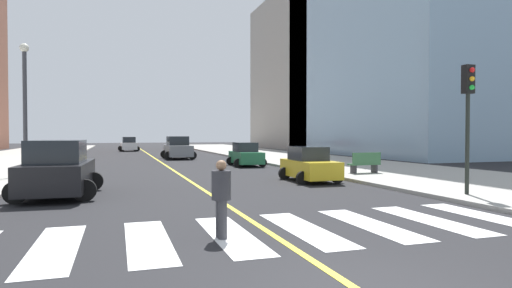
{
  "coord_description": "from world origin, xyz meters",
  "views": [
    {
      "loc": [
        -3.3,
        -5.3,
        2.27
      ],
      "look_at": [
        10.33,
        36.84,
        1.23
      ],
      "focal_mm": 30.12,
      "sensor_mm": 36.0,
      "label": 1
    }
  ],
  "objects_px": {
    "traffic_light_near_corner": "(468,103)",
    "park_bench": "(365,163)",
    "street_lamp": "(25,97)",
    "car_gray_fourth": "(178,148)",
    "car_red_sixth": "(179,143)",
    "pedestrian_crossing": "(221,195)",
    "car_black_third": "(58,170)",
    "car_white_nearest": "(129,144)",
    "car_green_second": "(246,155)",
    "car_yellow_fifth": "(309,165)"
  },
  "relations": [
    {
      "from": "car_green_second",
      "to": "car_yellow_fifth",
      "type": "height_order",
      "value": "car_green_second"
    },
    {
      "from": "car_white_nearest",
      "to": "car_black_third",
      "type": "distance_m",
      "value": 42.4
    },
    {
      "from": "car_black_third",
      "to": "park_bench",
      "type": "xyz_separation_m",
      "value": [
        14.77,
        3.34,
        -0.27
      ]
    },
    {
      "from": "car_yellow_fifth",
      "to": "park_bench",
      "type": "height_order",
      "value": "car_yellow_fifth"
    },
    {
      "from": "car_white_nearest",
      "to": "traffic_light_near_corner",
      "type": "distance_m",
      "value": 48.3
    },
    {
      "from": "car_red_sixth",
      "to": "pedestrian_crossing",
      "type": "height_order",
      "value": "car_red_sixth"
    },
    {
      "from": "car_yellow_fifth",
      "to": "park_bench",
      "type": "xyz_separation_m",
      "value": [
        3.97,
        1.46,
        -0.09
      ]
    },
    {
      "from": "traffic_light_near_corner",
      "to": "park_bench",
      "type": "xyz_separation_m",
      "value": [
        1.05,
        8.21,
        -2.65
      ]
    },
    {
      "from": "car_yellow_fifth",
      "to": "pedestrian_crossing",
      "type": "xyz_separation_m",
      "value": [
        -6.62,
        -9.72,
        0.16
      ]
    },
    {
      "from": "park_bench",
      "to": "street_lamp",
      "type": "bearing_deg",
      "value": 72.85
    },
    {
      "from": "car_white_nearest",
      "to": "pedestrian_crossing",
      "type": "xyz_separation_m",
      "value": [
        0.72,
        -50.09,
        0.06
      ]
    },
    {
      "from": "car_black_third",
      "to": "park_bench",
      "type": "bearing_deg",
      "value": 15.33
    },
    {
      "from": "car_gray_fourth",
      "to": "street_lamp",
      "type": "relative_size",
      "value": 0.69
    },
    {
      "from": "pedestrian_crossing",
      "to": "street_lamp",
      "type": "distance_m",
      "value": 16.93
    },
    {
      "from": "car_green_second",
      "to": "car_black_third",
      "type": "relative_size",
      "value": 0.81
    },
    {
      "from": "car_gray_fourth",
      "to": "park_bench",
      "type": "relative_size",
      "value": 2.52
    },
    {
      "from": "pedestrian_crossing",
      "to": "street_lamp",
      "type": "bearing_deg",
      "value": 18.69
    },
    {
      "from": "car_green_second",
      "to": "car_red_sixth",
      "type": "height_order",
      "value": "car_red_sixth"
    },
    {
      "from": "car_green_second",
      "to": "pedestrian_crossing",
      "type": "height_order",
      "value": "pedestrian_crossing"
    },
    {
      "from": "car_gray_fourth",
      "to": "car_black_third",
      "type": "bearing_deg",
      "value": 71.35
    },
    {
      "from": "car_gray_fourth",
      "to": "car_red_sixth",
      "type": "bearing_deg",
      "value": -98.82
    },
    {
      "from": "pedestrian_crossing",
      "to": "traffic_light_near_corner",
      "type": "bearing_deg",
      "value": -77.37
    },
    {
      "from": "park_bench",
      "to": "street_lamp",
      "type": "xyz_separation_m",
      "value": [
        -17.18,
        4.09,
        3.46
      ]
    },
    {
      "from": "car_green_second",
      "to": "car_red_sixth",
      "type": "distance_m",
      "value": 35.22
    },
    {
      "from": "car_black_third",
      "to": "street_lamp",
      "type": "distance_m",
      "value": 8.44
    },
    {
      "from": "car_red_sixth",
      "to": "park_bench",
      "type": "xyz_separation_m",
      "value": [
        3.93,
        -44.12,
        -0.18
      ]
    },
    {
      "from": "street_lamp",
      "to": "pedestrian_crossing",
      "type": "bearing_deg",
      "value": -66.69
    },
    {
      "from": "car_yellow_fifth",
      "to": "street_lamp",
      "type": "height_order",
      "value": "street_lamp"
    },
    {
      "from": "car_red_sixth",
      "to": "traffic_light_near_corner",
      "type": "distance_m",
      "value": 52.47
    },
    {
      "from": "car_red_sixth",
      "to": "street_lamp",
      "type": "bearing_deg",
      "value": 74.43
    },
    {
      "from": "pedestrian_crossing",
      "to": "car_black_third",
      "type": "bearing_deg",
      "value": 23.44
    },
    {
      "from": "car_white_nearest",
      "to": "traffic_light_near_corner",
      "type": "height_order",
      "value": "traffic_light_near_corner"
    },
    {
      "from": "car_gray_fourth",
      "to": "street_lamp",
      "type": "height_order",
      "value": "street_lamp"
    },
    {
      "from": "street_lamp",
      "to": "car_black_third",
      "type": "bearing_deg",
      "value": -72.09
    },
    {
      "from": "car_green_second",
      "to": "car_black_third",
      "type": "distance_m",
      "value": 16.26
    },
    {
      "from": "street_lamp",
      "to": "car_green_second",
      "type": "bearing_deg",
      "value": 20.16
    },
    {
      "from": "car_green_second",
      "to": "car_black_third",
      "type": "bearing_deg",
      "value": 50.28
    },
    {
      "from": "car_red_sixth",
      "to": "pedestrian_crossing",
      "type": "xyz_separation_m",
      "value": [
        -6.67,
        -55.3,
        0.07
      ]
    },
    {
      "from": "car_white_nearest",
      "to": "park_bench",
      "type": "distance_m",
      "value": 40.53
    },
    {
      "from": "park_bench",
      "to": "street_lamp",
      "type": "height_order",
      "value": "street_lamp"
    },
    {
      "from": "car_green_second",
      "to": "park_bench",
      "type": "xyz_separation_m",
      "value": [
        4.08,
        -8.9,
        -0.09
      ]
    },
    {
      "from": "car_yellow_fifth",
      "to": "car_red_sixth",
      "type": "relative_size",
      "value": 0.89
    },
    {
      "from": "car_white_nearest",
      "to": "car_gray_fourth",
      "type": "bearing_deg",
      "value": -81.36
    },
    {
      "from": "car_white_nearest",
      "to": "car_red_sixth",
      "type": "bearing_deg",
      "value": 32.79
    },
    {
      "from": "car_gray_fourth",
      "to": "park_bench",
      "type": "distance_m",
      "value": 20.59
    },
    {
      "from": "car_white_nearest",
      "to": "street_lamp",
      "type": "height_order",
      "value": "street_lamp"
    },
    {
      "from": "car_green_second",
      "to": "park_bench",
      "type": "distance_m",
      "value": 9.79
    },
    {
      "from": "car_yellow_fifth",
      "to": "street_lamp",
      "type": "bearing_deg",
      "value": -21.77
    },
    {
      "from": "car_red_sixth",
      "to": "traffic_light_near_corner",
      "type": "bearing_deg",
      "value": 95.88
    },
    {
      "from": "traffic_light_near_corner",
      "to": "park_bench",
      "type": "bearing_deg",
      "value": -97.31
    }
  ]
}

